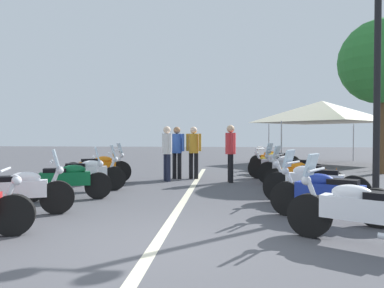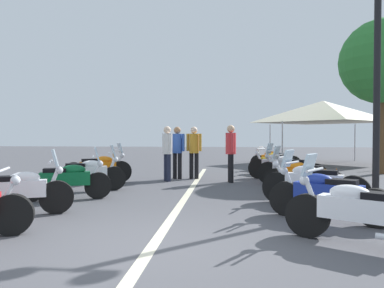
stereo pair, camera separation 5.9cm
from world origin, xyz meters
name	(u,v)px [view 1 (the left image)]	position (x,y,z in m)	size (l,w,h in m)	color
ground_plane	(153,249)	(0.00, 0.00, 0.00)	(80.00, 80.00, 0.00)	#4C4C51
lane_centre_stripe	(186,197)	(3.83, 0.00, 0.00)	(14.27, 0.16, 0.01)	beige
motorcycle_left_row_1	(16,191)	(1.60, 2.82, 0.46)	(1.01, 1.94, 1.20)	black
motorcycle_left_row_2	(67,180)	(3.24, 2.62, 0.46)	(0.95, 1.94, 1.19)	black
motorcycle_left_row_3	(85,174)	(4.47, 2.68, 0.47)	(1.05, 2.01, 1.21)	black
motorcycle_left_row_4	(98,168)	(6.02, 2.90, 0.47)	(1.13, 1.86, 1.22)	black
motorcycle_right_row_0	(363,211)	(0.35, -2.73, 0.46)	(1.24, 1.87, 1.20)	black
motorcycle_right_row_1	(327,194)	(1.76, -2.65, 0.46)	(1.18, 1.88, 1.20)	black
motorcycle_right_row_2	(314,183)	(3.10, -2.74, 0.47)	(1.02, 2.05, 1.01)	black
motorcycle_right_row_3	(302,176)	(4.56, -2.81, 0.46)	(1.05, 1.87, 1.19)	black
motorcycle_right_row_4	(290,169)	(6.06, -2.78, 0.48)	(1.06, 1.87, 1.23)	black
motorcycle_right_row_5	(278,166)	(7.41, -2.64, 0.47)	(1.12, 1.96, 1.02)	black
motorcycle_right_row_6	(276,163)	(8.77, -2.73, 0.45)	(1.20, 1.91, 0.99)	black
motorcycle_right_row_7	(274,160)	(10.31, -2.88, 0.46)	(0.98, 1.96, 1.00)	black
street_lamp_twin_globe	(378,45)	(3.54, -4.15, 3.39)	(0.32, 1.22, 4.98)	black
traffic_cone_0	(336,180)	(5.15, -3.80, 0.29)	(0.36, 0.36, 0.61)	orange
bystander_0	(194,148)	(7.45, 0.14, 1.03)	(0.32, 0.52, 1.74)	black
bystander_1	(177,148)	(7.39, 0.69, 1.02)	(0.32, 0.51, 1.74)	black
bystander_2	(231,149)	(6.66, -1.08, 1.04)	(0.52, 0.32, 1.77)	black
bystander_3	(167,149)	(6.76, 0.92, 1.03)	(0.44, 0.35, 1.74)	#1E2338
roadside_tree_0	(382,62)	(9.69, -6.76, 4.20)	(3.15, 3.15, 5.80)	brown
event_tent	(322,112)	(14.35, -5.79, 2.65)	(5.26, 5.26, 3.20)	beige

